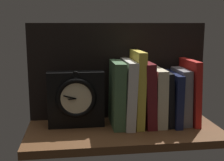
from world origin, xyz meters
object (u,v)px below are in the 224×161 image
(book_black_skeptic, at_px, (165,97))
(book_white_catcher, at_px, (128,93))
(book_navy_bierce, at_px, (172,98))
(book_gray_chess, at_px, (181,96))
(book_red_requiem, at_px, (190,91))
(book_maroon_dawkins, at_px, (146,93))
(book_yellow_seinlanguage, at_px, (137,88))
(framed_clock, at_px, (76,99))
(book_cream_twain, at_px, (157,96))
(book_green_romantic, at_px, (117,94))

(book_black_skeptic, bearing_deg, book_white_catcher, 180.00)
(book_black_skeptic, relative_size, book_navy_bierce, 1.03)
(book_gray_chess, xyz_separation_m, book_red_requiem, (0.03, 0.00, 0.02))
(book_maroon_dawkins, bearing_deg, book_white_catcher, 180.00)
(book_yellow_seinlanguage, relative_size, framed_clock, 1.32)
(book_maroon_dawkins, xyz_separation_m, book_gray_chess, (0.12, 0.00, -0.01))
(book_red_requiem, bearing_deg, book_maroon_dawkins, 180.00)
(book_cream_twain, distance_m, book_red_requiem, 0.12)
(book_green_romantic, height_order, framed_clock, book_green_romantic)
(book_red_requiem, relative_size, framed_clock, 1.15)
(book_maroon_dawkins, xyz_separation_m, book_red_requiem, (0.16, 0.00, 0.00))
(book_white_catcher, bearing_deg, book_yellow_seinlanguage, 0.00)
(book_white_catcher, height_order, framed_clock, book_white_catcher)
(book_gray_chess, bearing_deg, book_navy_bierce, 180.00)
(book_green_romantic, distance_m, framed_clock, 0.14)
(book_navy_bierce, bearing_deg, book_cream_twain, -180.00)
(book_black_skeptic, height_order, book_navy_bierce, book_black_skeptic)
(book_white_catcher, bearing_deg, book_cream_twain, 0.00)
(book_green_romantic, height_order, book_white_catcher, book_white_catcher)
(book_green_romantic, bearing_deg, framed_clock, 178.15)
(book_yellow_seinlanguage, distance_m, book_gray_chess, 0.16)
(book_yellow_seinlanguage, relative_size, book_cream_twain, 1.31)
(book_yellow_seinlanguage, height_order, book_maroon_dawkins, book_yellow_seinlanguage)
(book_green_romantic, xyz_separation_m, framed_clock, (-0.14, 0.00, -0.01))
(book_cream_twain, relative_size, book_gray_chess, 1.02)
(book_white_catcher, bearing_deg, book_green_romantic, 180.00)
(book_gray_chess, bearing_deg, book_green_romantic, 180.00)
(book_white_catcher, distance_m, book_maroon_dawkins, 0.06)
(book_gray_chess, bearing_deg, book_maroon_dawkins, 180.00)
(book_cream_twain, xyz_separation_m, book_red_requiem, (0.12, 0.00, 0.01))
(book_maroon_dawkins, bearing_deg, book_navy_bierce, 0.00)
(book_black_skeptic, xyz_separation_m, book_gray_chess, (0.06, 0.00, 0.00))
(book_white_catcher, relative_size, book_black_skeptic, 1.21)
(book_navy_bierce, bearing_deg, book_gray_chess, -0.00)
(book_cream_twain, xyz_separation_m, framed_clock, (-0.28, 0.00, -0.00))
(book_black_skeptic, distance_m, book_navy_bierce, 0.03)
(book_white_catcher, distance_m, book_navy_bierce, 0.16)
(book_black_skeptic, relative_size, book_gray_chess, 0.97)
(book_black_skeptic, height_order, book_red_requiem, book_red_requiem)
(book_green_romantic, distance_m, book_yellow_seinlanguage, 0.07)
(book_red_requiem, height_order, framed_clock, book_red_requiem)
(book_yellow_seinlanguage, xyz_separation_m, book_maroon_dawkins, (0.03, 0.00, -0.02))
(book_navy_bierce, relative_size, book_red_requiem, 0.80)
(book_navy_bierce, relative_size, book_gray_chess, 0.94)
(framed_clock, bearing_deg, book_yellow_seinlanguage, -1.23)
(book_red_requiem, bearing_deg, book_white_catcher, 180.00)
(book_yellow_seinlanguage, relative_size, book_black_skeptic, 1.38)
(book_navy_bierce, bearing_deg, book_green_romantic, -180.00)
(book_gray_chess, bearing_deg, book_yellow_seinlanguage, 180.00)
(book_yellow_seinlanguage, distance_m, framed_clock, 0.21)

